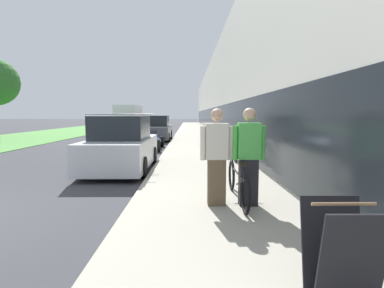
{
  "coord_description": "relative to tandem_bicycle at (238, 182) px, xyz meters",
  "views": [
    {
      "loc": [
        4.63,
        -4.5,
        1.77
      ],
      "look_at": [
        4.83,
        13.5,
        -0.03
      ],
      "focal_mm": 28.0,
      "sensor_mm": 36.0,
      "label": 1
    }
  ],
  "objects": [
    {
      "name": "sidewalk_slab",
      "position": [
        -0.44,
        19.89,
        -0.41
      ],
      "size": [
        3.24,
        70.0,
        0.11
      ],
      "color": "#A39E8E",
      "rests_on": "ground"
    },
    {
      "name": "storefront_facade",
      "position": [
        6.21,
        27.89,
        3.06
      ],
      "size": [
        10.01,
        70.0,
        7.06
      ],
      "color": "silver",
      "rests_on": "ground"
    },
    {
      "name": "lawn_strip",
      "position": [
        -13.19,
        23.89,
        -0.45
      ],
      "size": [
        7.45,
        70.0,
        0.03
      ],
      "color": "#518E42",
      "rests_on": "ground"
    },
    {
      "name": "tandem_bicycle",
      "position": [
        0.0,
        0.0,
        0.0
      ],
      "size": [
        0.52,
        2.26,
        0.83
      ],
      "color": "black",
      "rests_on": "sidewalk_slab"
    },
    {
      "name": "person_rider",
      "position": [
        0.15,
        -0.28,
        0.53
      ],
      "size": [
        0.6,
        0.23,
        1.77
      ],
      "color": "black",
      "rests_on": "sidewalk_slab"
    },
    {
      "name": "person_bystander",
      "position": [
        -0.43,
        -0.25,
        0.53
      ],
      "size": [
        0.6,
        0.23,
        1.75
      ],
      "color": "brown",
      "rests_on": "sidewalk_slab"
    },
    {
      "name": "bike_rack_hoop",
      "position": [
        0.69,
        3.59,
        0.16
      ],
      "size": [
        0.05,
        0.6,
        0.84
      ],
      "color": "black",
      "rests_on": "sidewalk_slab"
    },
    {
      "name": "cruiser_bike_nearest",
      "position": [
        0.68,
        5.09,
        0.02
      ],
      "size": [
        0.52,
        1.74,
        0.9
      ],
      "color": "black",
      "rests_on": "sidewalk_slab"
    },
    {
      "name": "cruiser_bike_middle",
      "position": [
        0.49,
        7.54,
        0.05
      ],
      "size": [
        0.52,
        1.85,
        0.98
      ],
      "color": "black",
      "rests_on": "sidewalk_slab"
    },
    {
      "name": "sandwich_board_sign",
      "position": [
        0.4,
        -3.11,
        0.09
      ],
      "size": [
        0.56,
        0.56,
        0.9
      ],
      "color": "black",
      "rests_on": "sidewalk_slab"
    },
    {
      "name": "parked_sedan_curbside",
      "position": [
        -3.06,
        3.82,
        0.3
      ],
      "size": [
        1.92,
        4.1,
        1.78
      ],
      "color": "silver",
      "rests_on": "ground"
    },
    {
      "name": "vintage_roadster_curbside",
      "position": [
        -3.16,
        9.45,
        -0.07
      ],
      "size": [
        1.76,
        3.85,
        0.92
      ],
      "color": "navy",
      "rests_on": "ground"
    },
    {
      "name": "parked_sedan_far",
      "position": [
        -3.16,
        14.82,
        0.28
      ],
      "size": [
        1.99,
        4.34,
        1.68
      ],
      "color": "#4C5156",
      "rests_on": "ground"
    },
    {
      "name": "moving_truck",
      "position": [
        -7.67,
        28.71,
        0.92
      ],
      "size": [
        2.37,
        6.89,
        2.74
      ],
      "color": "orange",
      "rests_on": "ground"
    }
  ]
}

